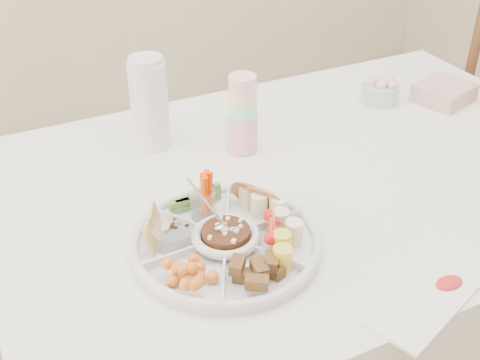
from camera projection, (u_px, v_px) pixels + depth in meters
name	position (u px, v px, depth m)	size (l,w,h in m)	color
dining_table	(305.00, 286.00, 1.66)	(1.52, 1.02, 0.76)	white
party_tray	(226.00, 239.00, 1.20)	(0.38, 0.38, 0.04)	silver
bean_dip	(226.00, 236.00, 1.20)	(0.10, 0.10, 0.04)	#402612
tortillas	(258.00, 198.00, 1.28)	(0.09, 0.09, 0.05)	olive
carrot_cucumber	(197.00, 190.00, 1.27)	(0.11, 0.11, 0.10)	#F53D00
pita_raisins	(160.00, 230.00, 1.19)	(0.12, 0.12, 0.07)	tan
cherries	(188.00, 272.00, 1.10)	(0.11, 0.11, 0.04)	orange
granola_chunks	(259.00, 272.00, 1.10)	(0.11, 0.11, 0.05)	brown
banana_tomato	(292.00, 225.00, 1.18)	(0.12, 0.12, 0.10)	#F8EC6F
cup_stack	(242.00, 113.00, 1.48)	(0.08, 0.08, 0.21)	white
thermos	(149.00, 102.00, 1.49)	(0.09, 0.09, 0.24)	silver
flower_bowl	(381.00, 89.00, 1.75)	(0.11, 0.11, 0.08)	#94B8AA
napkin_stack	(444.00, 93.00, 1.76)	(0.15, 0.13, 0.05)	#D49FA2
placemat	(436.00, 290.00, 1.11)	(0.33, 0.11, 0.01)	silver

